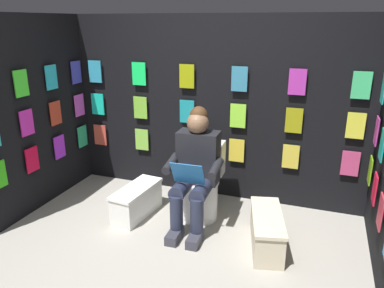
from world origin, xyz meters
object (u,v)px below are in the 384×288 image
Objects in this scene: comic_longbox_near at (137,201)px; toilet at (201,186)px; person_reading at (195,169)px; comic_longbox_far at (267,231)px.

toilet is at bearing -153.32° from comic_longbox_near.
toilet is 0.65× the size of person_reading.
toilet is at bearing -90.31° from person_reading.
toilet reaches higher than comic_longbox_near.
person_reading is 0.78m from comic_longbox_near.
comic_longbox_near is 0.88× the size of comic_longbox_far.
toilet is 0.85m from comic_longbox_far.
comic_longbox_far is (-1.37, 0.13, 0.00)m from comic_longbox_near.
comic_longbox_near is (0.64, 0.02, -0.44)m from person_reading.
person_reading is at bearing -172.88° from comic_longbox_near.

